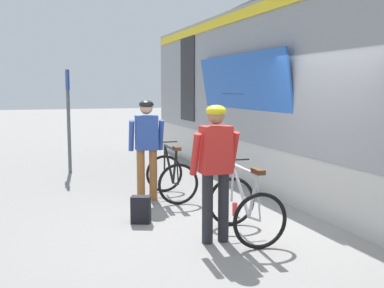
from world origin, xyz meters
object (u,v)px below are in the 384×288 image
object	(u,v)px
water_bottle_near_the_bikes	(235,209)
platform_sign_post	(68,103)
cyclist_far_in_red	(216,161)
bicycle_near_black	(171,176)
bicycle_far_silver	(245,207)
backpack_on_platform	(141,210)
cyclist_near_in_blue	(147,141)

from	to	relation	value
water_bottle_near_the_bikes	platform_sign_post	xyz separation A→B (m)	(-2.09, 4.69, 1.52)
cyclist_far_in_red	bicycle_near_black	distance (m)	2.59
cyclist_far_in_red	bicycle_far_silver	bearing A→B (deg)	9.48
cyclist_far_in_red	bicycle_near_black	size ratio (longest dim) A/B	1.60
bicycle_far_silver	backpack_on_platform	distance (m)	1.60
water_bottle_near_the_bikes	bicycle_near_black	bearing A→B (deg)	112.52
backpack_on_platform	water_bottle_near_the_bikes	xyz separation A→B (m)	(1.47, -0.09, -0.10)
water_bottle_near_the_bikes	bicycle_far_silver	bearing A→B (deg)	-107.43
cyclist_near_in_blue	water_bottle_near_the_bikes	distance (m)	2.01
cyclist_near_in_blue	water_bottle_near_the_bikes	world-z (taller)	cyclist_near_in_blue
cyclist_far_in_red	platform_sign_post	xyz separation A→B (m)	(-1.33, 5.75, 0.57)
backpack_on_platform	water_bottle_near_the_bikes	size ratio (longest dim) A/B	1.96
cyclist_far_in_red	bicycle_far_silver	world-z (taller)	cyclist_far_in_red
platform_sign_post	cyclist_near_in_blue	bearing A→B (deg)	-72.07
backpack_on_platform	platform_sign_post	world-z (taller)	platform_sign_post
cyclist_near_in_blue	platform_sign_post	world-z (taller)	platform_sign_post
bicycle_far_silver	backpack_on_platform	world-z (taller)	bicycle_far_silver
cyclist_far_in_red	bicycle_far_silver	size ratio (longest dim) A/B	1.57
bicycle_near_black	platform_sign_post	distance (m)	3.78
cyclist_far_in_red	water_bottle_near_the_bikes	distance (m)	1.62
cyclist_near_in_blue	backpack_on_platform	bearing A→B (deg)	-107.75
bicycle_far_silver	platform_sign_post	xyz separation A→B (m)	(-1.79, 5.67, 1.22)
bicycle_near_black	bicycle_far_silver	distance (m)	2.44
bicycle_near_black	platform_sign_post	world-z (taller)	platform_sign_post
backpack_on_platform	platform_sign_post	xyz separation A→B (m)	(-0.62, 4.59, 1.42)
bicycle_far_silver	cyclist_near_in_blue	bearing A→B (deg)	106.85
bicycle_far_silver	water_bottle_near_the_bikes	size ratio (longest dim) A/B	5.49
backpack_on_platform	water_bottle_near_the_bikes	distance (m)	1.48
cyclist_near_in_blue	platform_sign_post	distance (m)	3.47
bicycle_near_black	backpack_on_platform	size ratio (longest dim) A/B	2.75
cyclist_far_in_red	cyclist_near_in_blue	bearing A→B (deg)	96.33
bicycle_far_silver	water_bottle_near_the_bikes	distance (m)	1.08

